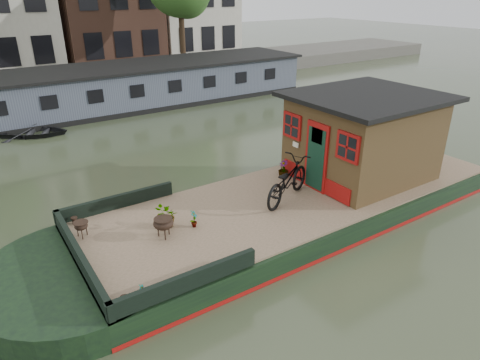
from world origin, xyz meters
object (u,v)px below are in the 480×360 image
bicycle (287,180)px  dinghy (33,129)px  cabin (363,136)px  brazier_rear (82,229)px  brazier_front (164,228)px  potted_plant_a (194,219)px

bicycle → dinghy: size_ratio=0.76×
cabin → bicycle: bearing=-178.5°
bicycle → brazier_rear: bicycle is taller
cabin → brazier_rear: (-7.79, 1.02, -1.04)m
brazier_rear → dinghy: brazier_rear is taller
bicycle → brazier_front: (-3.45, 0.08, -0.31)m
dinghy → brazier_front: bearing=-146.9°
brazier_front → brazier_rear: (-1.52, 1.02, -0.05)m
brazier_front → dinghy: bearing=94.1°
brazier_front → brazier_rear: 1.83m
cabin → brazier_rear: bearing=172.6°
cabin → dinghy: 13.60m
cabin → potted_plant_a: cabin is taller
cabin → brazier_rear: size_ratio=10.57×
brazier_rear → bicycle: bearing=-12.4°
bicycle → brazier_front: bearing=64.8°
cabin → dinghy: size_ratio=1.44×
bicycle → brazier_rear: 5.11m
potted_plant_a → brazier_front: bearing=-179.1°
cabin → potted_plant_a: size_ratio=9.16×
cabin → bicycle: size_ratio=1.91×
brazier_rear → dinghy: (0.71, 10.48, -0.55)m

